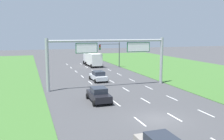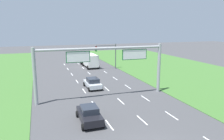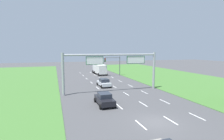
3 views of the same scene
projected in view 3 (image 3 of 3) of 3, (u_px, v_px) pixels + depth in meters
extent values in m
plane|color=#424244|center=(156.00, 123.00, 17.87)|extent=(200.00, 200.00, 0.00)
cube|color=#3D6B2D|center=(222.00, 88.00, 33.88)|extent=(24.00, 120.00, 0.06)
cube|color=white|center=(141.00, 125.00, 17.32)|extent=(0.14, 2.40, 0.01)
cube|color=white|center=(119.00, 106.00, 22.98)|extent=(0.14, 2.40, 0.01)
cube|color=white|center=(106.00, 95.00, 28.64)|extent=(0.14, 2.40, 0.01)
cube|color=white|center=(98.00, 88.00, 34.30)|extent=(0.14, 2.40, 0.01)
cube|color=white|center=(91.00, 83.00, 39.96)|extent=(0.14, 2.40, 0.01)
cube|color=white|center=(87.00, 79.00, 45.62)|extent=(0.14, 2.40, 0.01)
cube|color=white|center=(83.00, 76.00, 51.27)|extent=(0.14, 2.40, 0.01)
cube|color=white|center=(80.00, 73.00, 56.93)|extent=(0.14, 2.40, 0.01)
cube|color=white|center=(170.00, 120.00, 18.42)|extent=(0.14, 2.40, 0.01)
cube|color=white|center=(143.00, 104.00, 24.08)|extent=(0.14, 2.40, 0.01)
cube|color=white|center=(126.00, 94.00, 29.74)|extent=(0.14, 2.40, 0.01)
cube|color=white|center=(114.00, 87.00, 35.40)|extent=(0.14, 2.40, 0.01)
cube|color=white|center=(106.00, 82.00, 41.05)|extent=(0.14, 2.40, 0.01)
cube|color=white|center=(100.00, 78.00, 46.71)|extent=(0.14, 2.40, 0.01)
cube|color=white|center=(95.00, 75.00, 52.37)|extent=(0.14, 2.40, 0.01)
cube|color=white|center=(91.00, 73.00, 58.03)|extent=(0.14, 2.40, 0.01)
cube|color=white|center=(197.00, 116.00, 19.52)|extent=(0.14, 2.40, 0.01)
cube|color=white|center=(165.00, 102.00, 25.17)|extent=(0.14, 2.40, 0.01)
cube|color=white|center=(144.00, 92.00, 30.83)|extent=(0.14, 2.40, 0.01)
cube|color=white|center=(130.00, 86.00, 36.49)|extent=(0.14, 2.40, 0.01)
cube|color=white|center=(120.00, 81.00, 42.15)|extent=(0.14, 2.40, 0.01)
cube|color=white|center=(112.00, 77.00, 47.81)|extent=(0.14, 2.40, 0.01)
cube|color=white|center=(106.00, 74.00, 53.47)|extent=(0.14, 2.40, 0.01)
cube|color=white|center=(101.00, 72.00, 59.12)|extent=(0.14, 2.40, 0.01)
cube|color=black|center=(104.00, 100.00, 23.61)|extent=(1.94, 4.33, 0.71)
cube|color=#232833|center=(104.00, 95.00, 23.50)|extent=(1.60, 1.95, 0.61)
cylinder|color=black|center=(95.00, 100.00, 24.87)|extent=(0.23, 0.64, 0.64)
cylinder|color=black|center=(108.00, 99.00, 25.46)|extent=(0.23, 0.64, 0.64)
cylinder|color=black|center=(100.00, 107.00, 21.83)|extent=(0.23, 0.64, 0.64)
cylinder|color=black|center=(115.00, 105.00, 22.42)|extent=(0.23, 0.64, 0.64)
cube|color=silver|center=(104.00, 83.00, 35.73)|extent=(1.97, 4.30, 0.63)
cube|color=#232833|center=(104.00, 80.00, 35.51)|extent=(1.67, 2.13, 0.67)
cylinder|color=black|center=(97.00, 84.00, 36.93)|extent=(0.23, 0.64, 0.64)
cylinder|color=black|center=(106.00, 83.00, 37.57)|extent=(0.23, 0.64, 0.64)
cylinder|color=black|center=(102.00, 87.00, 33.97)|extent=(0.23, 0.64, 0.64)
cylinder|color=black|center=(111.00, 86.00, 34.61)|extent=(0.23, 0.64, 0.64)
cube|color=silver|center=(97.00, 68.00, 56.74)|extent=(2.26, 2.16, 2.20)
cube|color=silver|center=(100.00, 69.00, 52.82)|extent=(2.53, 6.02, 2.61)
cylinder|color=black|center=(93.00, 72.00, 56.95)|extent=(0.31, 0.91, 0.90)
cylinder|color=black|center=(100.00, 71.00, 57.72)|extent=(0.31, 0.91, 0.90)
cylinder|color=black|center=(94.00, 72.00, 54.77)|extent=(0.31, 0.91, 0.90)
cylinder|color=black|center=(102.00, 72.00, 55.60)|extent=(0.31, 0.91, 0.90)
cylinder|color=black|center=(99.00, 74.00, 50.33)|extent=(0.31, 0.91, 0.90)
cylinder|color=black|center=(107.00, 74.00, 51.15)|extent=(0.31, 0.91, 0.90)
cylinder|color=#9EA0A5|center=(63.00, 74.00, 28.20)|extent=(0.44, 0.44, 7.00)
cylinder|color=#9EA0A5|center=(154.00, 71.00, 33.46)|extent=(0.44, 0.44, 7.00)
cylinder|color=#9EA0A5|center=(112.00, 55.00, 30.48)|extent=(16.80, 0.32, 0.32)
cube|color=#0C5B28|center=(95.00, 61.00, 29.61)|extent=(3.00, 0.12, 1.40)
cube|color=white|center=(95.00, 61.00, 29.54)|extent=(2.84, 0.01, 1.24)
cube|color=#0C5B28|center=(136.00, 60.00, 32.02)|extent=(3.56, 0.12, 1.40)
cube|color=white|center=(136.00, 60.00, 31.96)|extent=(3.40, 0.01, 1.24)
cylinder|color=#47494F|center=(120.00, 66.00, 51.36)|extent=(0.20, 0.20, 5.60)
cylinder|color=#47494F|center=(112.00, 58.00, 50.38)|extent=(4.50, 0.14, 0.14)
cube|color=black|center=(105.00, 60.00, 49.75)|extent=(0.32, 0.36, 1.10)
sphere|color=red|center=(105.00, 59.00, 49.52)|extent=(0.22, 0.22, 0.22)
sphere|color=orange|center=(105.00, 60.00, 49.56)|extent=(0.22, 0.22, 0.22)
sphere|color=green|center=(105.00, 61.00, 49.60)|extent=(0.22, 0.22, 0.22)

